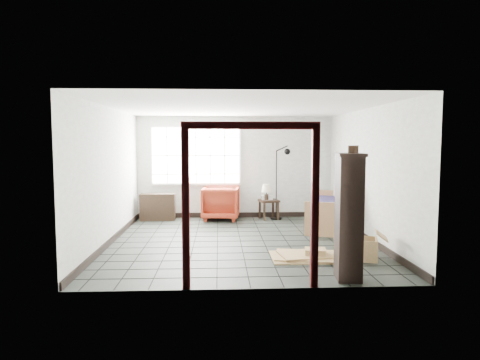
{
  "coord_description": "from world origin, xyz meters",
  "views": [
    {
      "loc": [
        -0.41,
        -8.24,
        1.93
      ],
      "look_at": [
        0.01,
        0.3,
        1.18
      ],
      "focal_mm": 32.0,
      "sensor_mm": 36.0,
      "label": 1
    }
  ],
  "objects": [
    {
      "name": "ground",
      "position": [
        0.0,
        0.0,
        0.0
      ],
      "size": [
        5.5,
        5.5,
        0.0
      ],
      "primitive_type": "plane",
      "color": "black",
      "rests_on": "ground"
    },
    {
      "name": "armchair",
      "position": [
        -0.37,
        2.4,
        0.46
      ],
      "size": [
        0.97,
        0.92,
        0.91
      ],
      "primitive_type": "imported",
      "rotation": [
        0.0,
        0.0,
        3.04
      ],
      "color": "maroon",
      "rests_on": "ground"
    },
    {
      "name": "console_shelf",
      "position": [
        -1.95,
        2.4,
        0.33
      ],
      "size": [
        0.87,
        0.36,
        0.67
      ],
      "rotation": [
        0.0,
        0.0,
        0.03
      ],
      "color": "black",
      "rests_on": "ground"
    },
    {
      "name": "doorway_trim",
      "position": [
        0.0,
        -2.7,
        1.38
      ],
      "size": [
        1.8,
        0.08,
        2.2
      ],
      "color": "#390D0D",
      "rests_on": "ground"
    },
    {
      "name": "pot",
      "position": [
        1.44,
        -2.4,
        1.84
      ],
      "size": [
        0.19,
        0.19,
        0.11
      ],
      "rotation": [
        0.0,
        0.0,
        -0.39
      ],
      "color": "black",
      "rests_on": "tall_shelf"
    },
    {
      "name": "window_panel",
      "position": [
        -1.0,
        2.7,
        1.6
      ],
      "size": [
        2.32,
        0.08,
        1.52
      ],
      "color": "silver",
      "rests_on": "ground"
    },
    {
      "name": "floor_lamp",
      "position": [
        1.14,
        2.33,
        0.99
      ],
      "size": [
        0.5,
        0.4,
        1.86
      ],
      "rotation": [
        0.0,
        0.0,
        -0.14
      ],
      "color": "black",
      "rests_on": "ground"
    },
    {
      "name": "cardboard_pile",
      "position": [
        1.06,
        -1.28,
        0.04
      ],
      "size": [
        1.17,
        0.95,
        0.17
      ],
      "rotation": [
        0.0,
        0.0,
        -0.06
      ],
      "color": "olive",
      "rests_on": "ground"
    },
    {
      "name": "open_box",
      "position": [
        1.92,
        -1.38,
        0.18
      ],
      "size": [
        0.94,
        0.64,
        0.48
      ],
      "rotation": [
        0.0,
        0.0,
        -0.29
      ],
      "color": "olive",
      "rests_on": "ground"
    },
    {
      "name": "side_table",
      "position": [
        0.84,
        2.4,
        0.41
      ],
      "size": [
        0.54,
        0.54,
        0.5
      ],
      "rotation": [
        0.0,
        0.0,
        0.23
      ],
      "color": "black",
      "rests_on": "ground"
    },
    {
      "name": "room_shell",
      "position": [
        0.0,
        0.03,
        1.68
      ],
      "size": [
        5.02,
        5.52,
        2.61
      ],
      "color": "#A8ACA5",
      "rests_on": "ground"
    },
    {
      "name": "tall_shelf",
      "position": [
        1.4,
        -2.4,
        0.91
      ],
      "size": [
        0.42,
        0.52,
        1.78
      ],
      "rotation": [
        0.0,
        0.0,
        -0.11
      ],
      "color": "black",
      "rests_on": "ground"
    },
    {
      "name": "table_lamp",
      "position": [
        0.77,
        2.36,
        0.77
      ],
      "size": [
        0.31,
        0.31,
        0.4
      ],
      "rotation": [
        0.0,
        0.0,
        -0.24
      ],
      "color": "black",
      "rests_on": "side_table"
    },
    {
      "name": "projector",
      "position": [
        0.8,
        2.47,
        0.55
      ],
      "size": [
        0.3,
        0.23,
        0.1
      ],
      "rotation": [
        0.0,
        0.0,
        -0.05
      ],
      "color": "silver",
      "rests_on": "side_table"
    },
    {
      "name": "futon_sofa",
      "position": [
        2.22,
        1.37,
        0.38
      ],
      "size": [
        1.6,
        2.52,
        1.05
      ],
      "rotation": [
        0.0,
        0.0,
        -0.33
      ],
      "color": "#8B5F3F",
      "rests_on": "ground"
    }
  ]
}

